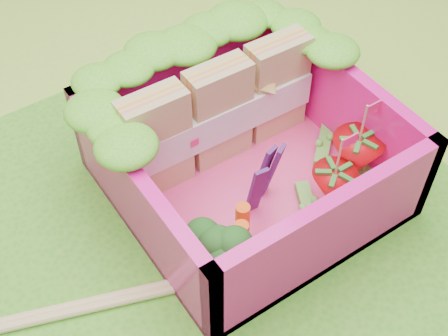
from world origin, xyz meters
name	(u,v)px	position (x,y,z in m)	size (l,w,h in m)	color
ground	(206,220)	(0.00, 0.00, 0.00)	(14.00, 14.00, 0.00)	#91D23B
placemat	(206,218)	(0.00, 0.00, 0.01)	(2.60, 2.60, 0.03)	#489E23
bento_floor	(246,185)	(0.28, 0.04, 0.06)	(1.30, 1.30, 0.05)	#F13D80
bento_box	(247,153)	(0.28, 0.04, 0.31)	(1.30, 1.30, 0.55)	#EC1388
lettuce_ruffle	(197,54)	(0.28, 0.49, 0.64)	(1.43, 0.77, 0.11)	#379C1C
sandwich_stack	(219,113)	(0.29, 0.30, 0.37)	(1.08, 0.19, 0.60)	tan
broccoli	(215,244)	(-0.14, -0.30, 0.26)	(0.34, 0.34, 0.26)	#5C9146
carrot_sticks	(242,233)	(0.01, -0.29, 0.21)	(0.14, 0.15, 0.27)	#EB5213
purple_wedges	(264,177)	(0.28, -0.11, 0.27)	(0.21, 0.11, 0.38)	#471750
strawberry_left	(333,187)	(0.56, -0.31, 0.20)	(0.23, 0.23, 0.47)	red
strawberry_right	(355,158)	(0.77, -0.24, 0.22)	(0.27, 0.27, 0.51)	red
snap_peas	(329,174)	(0.66, -0.18, 0.11)	(0.62, 0.59, 0.05)	green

